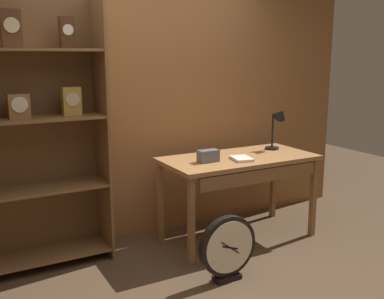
% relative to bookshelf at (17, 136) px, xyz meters
% --- Properties ---
extents(ground_plane, '(10.00, 10.00, 0.00)m').
position_rel_bookshelf_xyz_m(ground_plane, '(1.18, -1.20, -1.12)').
color(ground_plane, '#4C3826').
extents(back_wood_panel, '(4.80, 0.05, 2.60)m').
position_rel_bookshelf_xyz_m(back_wood_panel, '(1.18, 0.21, 0.18)').
color(back_wood_panel, brown).
rests_on(back_wood_panel, ground).
extents(bookshelf, '(1.36, 0.40, 2.24)m').
position_rel_bookshelf_xyz_m(bookshelf, '(0.00, 0.00, 0.00)').
color(bookshelf, brown).
rests_on(bookshelf, ground).
extents(workbench, '(1.46, 0.71, 0.81)m').
position_rel_bookshelf_xyz_m(workbench, '(1.90, -0.39, -0.39)').
color(workbench, '#9E6B3D').
rests_on(workbench, ground).
extents(desk_lamp, '(0.21, 0.21, 0.44)m').
position_rel_bookshelf_xyz_m(desk_lamp, '(2.44, -0.27, -0.03)').
color(desk_lamp, black).
rests_on(desk_lamp, workbench).
extents(toolbox_small, '(0.19, 0.10, 0.11)m').
position_rel_bookshelf_xyz_m(toolbox_small, '(1.54, -0.40, -0.25)').
color(toolbox_small, '#595960').
rests_on(toolbox_small, workbench).
extents(open_repair_manual, '(0.20, 0.25, 0.02)m').
position_rel_bookshelf_xyz_m(open_repair_manual, '(1.84, -0.49, -0.30)').
color(open_repair_manual, silver).
rests_on(open_repair_manual, workbench).
extents(round_clock_large, '(0.49, 0.11, 0.53)m').
position_rel_bookshelf_xyz_m(round_clock_large, '(1.35, -1.02, -0.85)').
color(round_clock_large, black).
rests_on(round_clock_large, ground).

